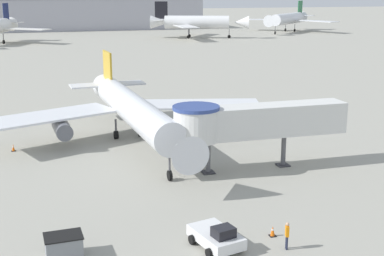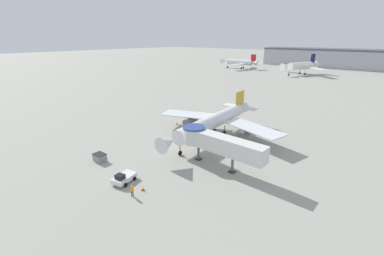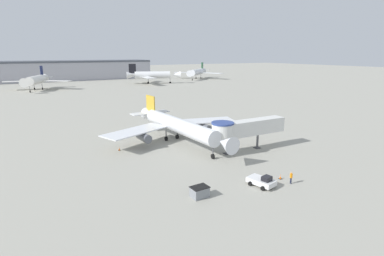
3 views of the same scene
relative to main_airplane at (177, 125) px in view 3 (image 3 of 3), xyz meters
The scene contains 12 objects.
ground_plane 3.76m from the main_airplane, 78.93° to the right, with size 800.00×800.00×0.00m, color #9E9B8E.
main_airplane is the anchor object (origin of this frame).
jet_bridge 14.24m from the main_airplane, 54.24° to the right, with size 16.12×4.10×6.18m.
pushback_tug_white 25.34m from the main_airplane, 88.32° to the right, with size 3.10×4.21×1.67m.
service_container_gray 25.38m from the main_airplane, 110.02° to the right, with size 2.39×1.80×1.42m.
traffic_cone_port_wing 12.65m from the main_airplane, behind, with size 0.44×0.44×0.72m.
traffic_cone_apron_front 25.41m from the main_airplane, 79.00° to the right, with size 0.44×0.44×0.73m.
ground_crew_marshaller 27.23m from the main_airplane, 79.65° to the right, with size 0.28×0.39×1.81m.
background_jet_black_tail 127.09m from the main_airplane, 70.20° to the left, with size 32.32×32.59×12.02m.
background_jet_navy_tail 118.31m from the main_airplane, 99.90° to the left, with size 31.55×28.31×11.78m.
background_jet_green_tail 159.46m from the main_airplane, 57.77° to the left, with size 30.81×30.75×11.54m.
terminal_building 174.04m from the main_airplane, 91.14° to the left, with size 124.82×26.65×13.26m.
Camera 3 is at (-27.36, -53.24, 18.23)m, focal length 28.00 mm.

